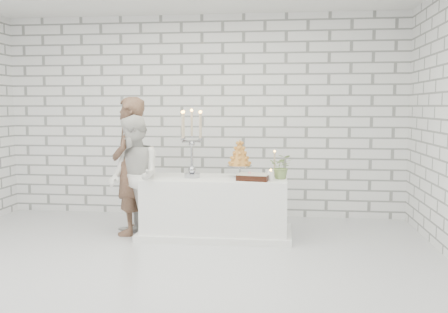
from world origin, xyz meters
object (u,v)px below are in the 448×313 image
croquembouche (240,158)px  candelabra (192,143)px  groom (129,166)px  bride (134,177)px  cake_table (216,207)px

croquembouche → candelabra: bearing=-169.7°
groom → croquembouche: bearing=91.4°
bride → croquembouche: (1.29, 0.31, 0.22)m
cake_table → croquembouche: bearing=13.3°
candelabra → croquembouche: bearing=10.3°
groom → croquembouche: (1.42, 0.09, 0.11)m
bride → croquembouche: bearing=63.3°
cake_table → bride: bearing=-166.5°
cake_table → croquembouche: size_ratio=3.70×
groom → croquembouche: size_ratio=3.64×
bride → cake_table: bearing=63.4°
cake_table → croquembouche: 0.69m
cake_table → groom: bearing=-179.2°
cake_table → croquembouche: croquembouche is taller
cake_table → candelabra: candelabra is taller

